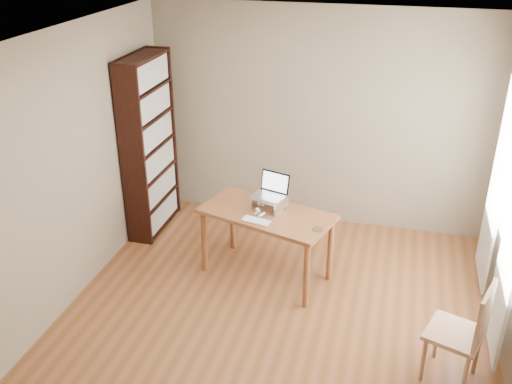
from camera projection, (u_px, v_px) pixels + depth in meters
The scene contains 10 objects.
room at pixel (277, 204), 4.70m from camera, with size 4.04×4.54×2.64m.
bookshelf at pixel (149, 146), 6.58m from camera, with size 0.30×0.90×2.10m.
curtains at pixel (506, 203), 5.00m from camera, with size 0.03×1.90×2.25m.
desk at pixel (267, 221), 5.79m from camera, with size 1.46×1.01×0.75m.
laptop_stand at pixel (269, 201), 5.77m from camera, with size 0.32×0.25×0.13m.
laptop at pixel (270, 190), 5.78m from camera, with size 0.37×0.35×0.22m.
keyboard at pixel (256, 221), 5.56m from camera, with size 0.32×0.18×0.02m.
coaster at pixel (317, 229), 5.43m from camera, with size 0.11×0.11×0.01m, color #52381C.
cat at pixel (270, 202), 5.81m from camera, with size 0.24×0.48×0.15m.
chair at pixel (465, 329), 4.49m from camera, with size 0.53×0.53×0.94m.
Camera 1 is at (0.95, -4.07, 3.44)m, focal length 40.00 mm.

